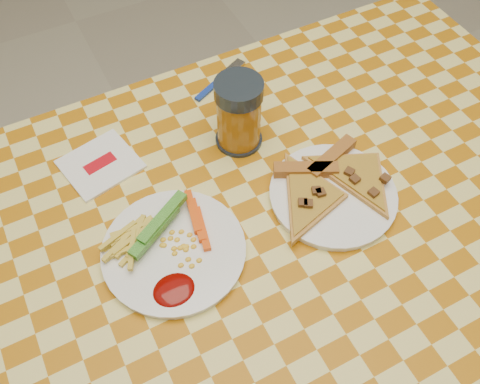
{
  "coord_description": "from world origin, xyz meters",
  "views": [
    {
      "loc": [
        -0.27,
        -0.4,
        1.52
      ],
      "look_at": [
        -0.03,
        0.08,
        0.78
      ],
      "focal_mm": 40.0,
      "sensor_mm": 36.0,
      "label": 1
    }
  ],
  "objects_px": {
    "plate_right": "(333,196)",
    "table": "(274,248)",
    "plate_left": "(174,251)",
    "drink_glass": "(239,114)"
  },
  "relations": [
    {
      "from": "plate_right",
      "to": "table",
      "type": "bearing_deg",
      "value": -176.56
    },
    {
      "from": "table",
      "to": "plate_left",
      "type": "distance_m",
      "value": 0.19
    },
    {
      "from": "drink_glass",
      "to": "table",
      "type": "bearing_deg",
      "value": -99.17
    },
    {
      "from": "table",
      "to": "drink_glass",
      "type": "distance_m",
      "value": 0.25
    },
    {
      "from": "plate_left",
      "to": "plate_right",
      "type": "xyz_separation_m",
      "value": [
        0.29,
        -0.02,
        0.0
      ]
    },
    {
      "from": "table",
      "to": "plate_right",
      "type": "xyz_separation_m",
      "value": [
        0.12,
        0.01,
        0.08
      ]
    },
    {
      "from": "drink_glass",
      "to": "plate_right",
      "type": "bearing_deg",
      "value": -66.41
    },
    {
      "from": "plate_left",
      "to": "drink_glass",
      "type": "relative_size",
      "value": 1.6
    },
    {
      "from": "table",
      "to": "plate_right",
      "type": "bearing_deg",
      "value": 3.44
    },
    {
      "from": "table",
      "to": "drink_glass",
      "type": "bearing_deg",
      "value": 80.83
    }
  ]
}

